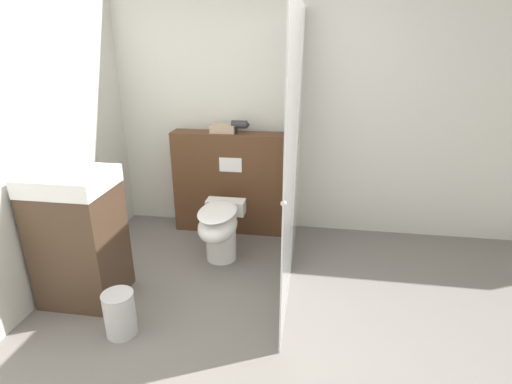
{
  "coord_description": "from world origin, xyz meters",
  "views": [
    {
      "loc": [
        0.59,
        -1.93,
        1.88
      ],
      "look_at": [
        0.11,
        1.17,
        0.67
      ],
      "focal_mm": 28.0,
      "sensor_mm": 36.0,
      "label": 1
    }
  ],
  "objects_px": {
    "sink_vanity": "(79,237)",
    "waste_bin": "(120,314)",
    "hair_drier": "(240,125)",
    "toilet": "(220,228)"
  },
  "relations": [
    {
      "from": "sink_vanity",
      "to": "waste_bin",
      "type": "relative_size",
      "value": 3.67
    },
    {
      "from": "hair_drier",
      "to": "sink_vanity",
      "type": "bearing_deg",
      "value": -126.42
    },
    {
      "from": "sink_vanity",
      "to": "waste_bin",
      "type": "bearing_deg",
      "value": -38.74
    },
    {
      "from": "toilet",
      "to": "hair_drier",
      "type": "xyz_separation_m",
      "value": [
        0.07,
        0.64,
        0.79
      ]
    },
    {
      "from": "sink_vanity",
      "to": "toilet",
      "type": "bearing_deg",
      "value": 37.0
    },
    {
      "from": "hair_drier",
      "to": "waste_bin",
      "type": "xyz_separation_m",
      "value": [
        -0.51,
        -1.68,
        -0.95
      ]
    },
    {
      "from": "toilet",
      "to": "waste_bin",
      "type": "relative_size",
      "value": 2.06
    },
    {
      "from": "toilet",
      "to": "sink_vanity",
      "type": "bearing_deg",
      "value": -143.0
    },
    {
      "from": "toilet",
      "to": "hair_drier",
      "type": "bearing_deg",
      "value": 83.46
    },
    {
      "from": "sink_vanity",
      "to": "hair_drier",
      "type": "relative_size",
      "value": 6.43
    }
  ]
}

